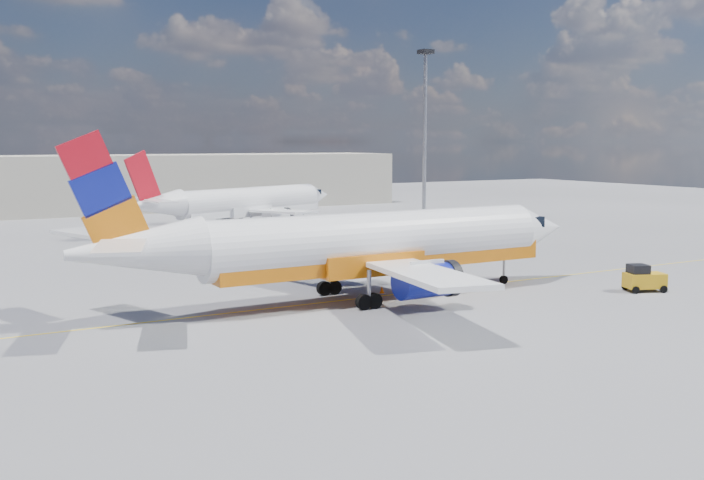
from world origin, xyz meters
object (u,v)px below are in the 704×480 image
gse_tug (643,279)px  traffic_cone (382,290)px  main_jet (362,245)px  second_jet (243,203)px

gse_tug → traffic_cone: size_ratio=5.55×
main_jet → second_jet: main_jet is taller
main_jet → second_jet: (8.41, 41.51, -0.51)m
second_jet → gse_tug: 49.09m
main_jet → traffic_cone: (2.23, 1.23, -3.28)m
gse_tug → traffic_cone: (-15.58, 7.85, -0.61)m
gse_tug → second_jet: bearing=121.9°
main_jet → traffic_cone: size_ratio=67.20×
second_jet → traffic_cone: size_ratio=57.11×
main_jet → traffic_cone: 4.15m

